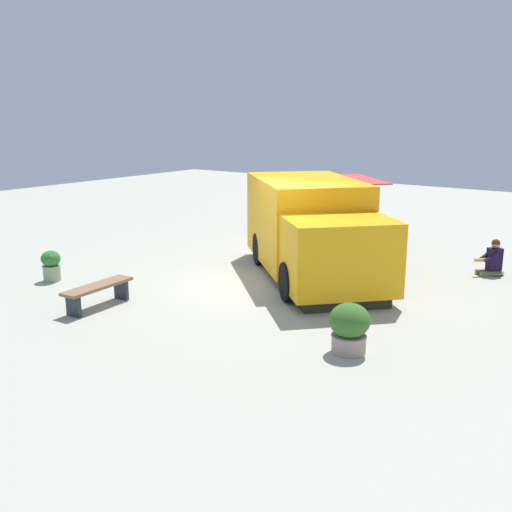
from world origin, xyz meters
TOP-DOWN VIEW (x-y plane):
  - ground_plane at (0.00, 0.00)m, footprint 40.00×40.00m
  - food_truck at (-0.51, -1.23)m, footprint 5.33×5.21m
  - person_customer at (-3.96, -3.79)m, footprint 0.73×0.72m
  - planter_flowering_near at (4.10, 2.67)m, footprint 0.43×0.43m
  - planter_flowering_far at (-3.36, 2.42)m, footprint 0.66×0.66m
  - plaza_bench at (1.70, 3.29)m, footprint 0.51×1.60m

SIDE VIEW (x-z plane):
  - ground_plane at x=0.00m, z-range 0.00..0.00m
  - person_customer at x=-3.96m, z-range -0.11..0.76m
  - plaza_bench at x=1.70m, z-range 0.12..0.58m
  - planter_flowering_near at x=4.10m, z-range 0.02..0.73m
  - planter_flowering_far at x=-3.36m, z-range 0.02..0.84m
  - food_truck at x=-0.51m, z-range -0.05..2.17m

